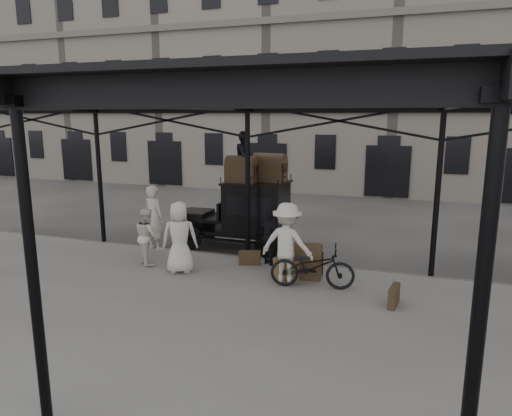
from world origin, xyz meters
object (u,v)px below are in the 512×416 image
(porter_left, at_px, (154,218))
(steamer_trunk_platform, at_px, (301,262))
(bicycle, at_px, (312,267))
(steamer_trunk_roof_near, at_px, (242,171))
(taxi, at_px, (247,212))
(porter_official, at_px, (270,237))

(porter_left, bearing_deg, steamer_trunk_platform, -173.25)
(bicycle, distance_m, steamer_trunk_roof_near, 4.37)
(taxi, distance_m, bicycle, 4.11)
(taxi, distance_m, porter_left, 2.88)
(porter_official, xyz_separation_m, bicycle, (1.46, -1.32, -0.26))
(steamer_trunk_roof_near, distance_m, steamer_trunk_platform, 3.76)
(taxi, relative_size, porter_official, 2.34)
(porter_left, bearing_deg, taxi, -132.66)
(taxi, bearing_deg, steamer_trunk_roof_near, -108.07)
(porter_official, height_order, steamer_trunk_roof_near, steamer_trunk_roof_near)
(taxi, height_order, porter_left, taxi)
(taxi, relative_size, steamer_trunk_platform, 3.60)
(porter_left, distance_m, porter_official, 3.80)
(steamer_trunk_roof_near, height_order, steamer_trunk_platform, steamer_trunk_roof_near)
(bicycle, height_order, steamer_trunk_roof_near, steamer_trunk_roof_near)
(porter_left, bearing_deg, bicycle, -179.34)
(steamer_trunk_roof_near, relative_size, steamer_trunk_platform, 0.91)
(porter_left, height_order, steamer_trunk_platform, porter_left)
(steamer_trunk_platform, bearing_deg, taxi, 128.55)
(porter_official, xyz_separation_m, steamer_trunk_platform, (1.03, -0.65, -0.41))
(taxi, relative_size, porter_left, 1.84)
(taxi, bearing_deg, bicycle, -47.73)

